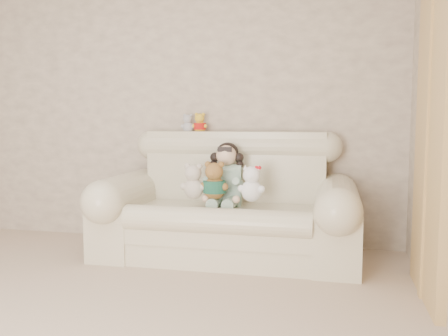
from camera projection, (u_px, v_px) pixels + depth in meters
wall_back at (156, 101)px, 4.53m from camera, size 4.50×0.00×4.50m
sofa at (227, 196)px, 3.94m from camera, size 2.10×0.95×1.03m
door_panel at (433, 133)px, 2.99m from camera, size 0.06×0.90×2.10m
seated_child at (227, 174)px, 4.01m from camera, size 0.36×0.42×0.53m
brown_teddy at (214, 177)px, 3.83m from camera, size 0.26×0.22×0.36m
white_cat at (252, 180)px, 3.75m from camera, size 0.26×0.23×0.33m
cream_teddy at (194, 178)px, 3.86m from camera, size 0.26×0.24×0.33m
yellow_mini_bear at (200, 121)px, 4.33m from camera, size 0.16×0.14×0.21m
grey_mini_plush at (188, 122)px, 4.36m from camera, size 0.15×0.13×0.20m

